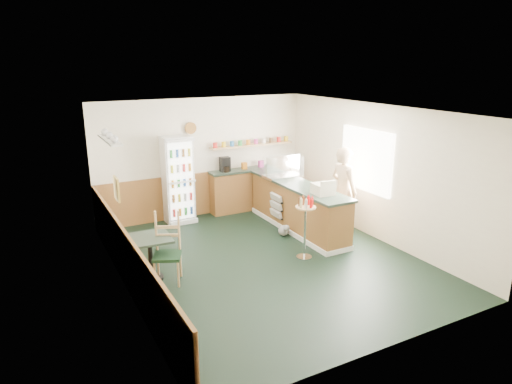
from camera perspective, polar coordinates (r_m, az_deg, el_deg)
ground at (r=8.39m, az=1.36°, el=-8.50°), size 6.00×6.00×0.00m
room_envelope at (r=8.41m, az=-2.36°, el=2.55°), size 5.04×6.02×2.72m
service_counter at (r=9.74m, az=5.22°, el=-2.09°), size 0.68×3.01×1.01m
back_counter at (r=11.06m, az=-0.35°, el=0.71°), size 2.24×0.42×1.69m
drinks_fridge at (r=10.18m, az=-9.70°, el=1.51°), size 0.64×0.54×1.93m
display_case at (r=10.02m, az=3.42°, el=3.14°), size 0.83×0.44×0.47m
cash_register at (r=8.87m, az=8.37°, el=0.37°), size 0.38×0.40×0.21m
shopkeeper at (r=9.52m, az=10.87°, el=0.14°), size 0.49×0.65×1.84m
condiment_stand at (r=8.26m, az=6.19°, el=-3.34°), size 0.37×0.37×1.15m
newspaper_rack at (r=9.78m, az=2.53°, el=-1.77°), size 0.09×0.44×0.52m
cafe_table at (r=7.70m, az=-13.10°, el=-7.04°), size 0.71×0.71×0.74m
cafe_chair at (r=7.59m, az=-11.30°, el=-6.59°), size 0.57×0.58×1.16m
dog_doorstop at (r=9.46m, az=3.52°, el=-4.77°), size 0.22×0.29×0.27m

